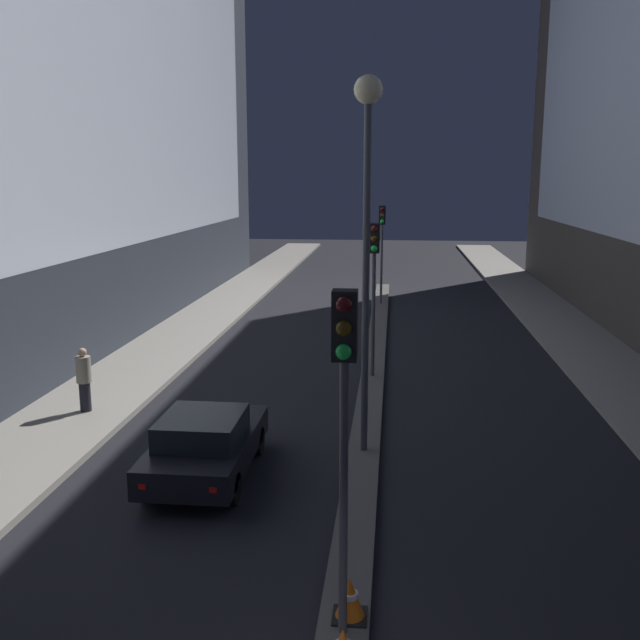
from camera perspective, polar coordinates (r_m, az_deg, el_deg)
The scene contains 9 objects.
building_left at distance 29.93m, azimuth -20.76°, elevation 19.88°, with size 6.01×42.30×22.07m.
median_strip at distance 24.53m, azimuth 4.36°, elevation -3.26°, with size 0.73×34.46×0.15m.
traffic_light_near at distance 9.13m, azimuth 1.94°, elevation -5.53°, with size 0.32×0.42×4.75m.
traffic_light_mid at distance 21.75m, azimuth 4.34°, elevation 4.38°, with size 0.32×0.42×4.75m.
traffic_light_far at distance 34.69m, azimuth 4.98°, elevation 7.00°, with size 0.32×0.42×4.75m.
street_lamp at distance 15.42m, azimuth 3.79°, elevation 10.92°, with size 0.61×0.61×8.20m.
traffic_cone_far at distance 10.80m, azimuth 2.41°, elevation -21.34°, with size 0.50×0.50×0.60m.
car_left_lane at distance 15.46m, azimuth -9.14°, elevation -9.75°, with size 1.92×4.18×1.44m.
pedestrian_on_left_sidewalk at distance 19.82m, azimuth -18.36°, elevation -4.45°, with size 0.39×0.39×1.71m.
Camera 1 is at (0.60, -5.49, 6.29)m, focal length 40.00 mm.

